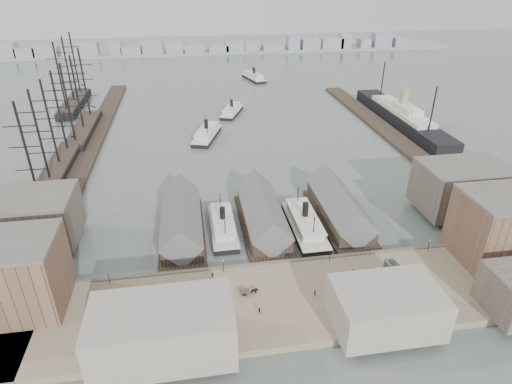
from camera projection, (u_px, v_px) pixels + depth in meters
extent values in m
plane|color=#515E5A|center=(272.00, 257.00, 125.87)|extent=(900.00, 900.00, 0.00)
cube|color=#837258|center=(288.00, 301.00, 107.97)|extent=(180.00, 30.00, 2.00)
cube|color=#59544C|center=(276.00, 265.00, 120.80)|extent=(180.00, 1.20, 2.30)
cube|color=#2D231C|center=(91.00, 144.00, 202.95)|extent=(10.00, 220.00, 1.60)
cube|color=#2D231C|center=(390.00, 134.00, 214.94)|extent=(10.00, 180.00, 1.60)
cube|color=#2D231C|center=(182.00, 234.00, 135.83)|extent=(14.00, 42.00, 1.20)
cube|color=#2D231C|center=(182.00, 224.00, 135.25)|extent=(12.00, 36.00, 5.00)
cube|color=#59595B|center=(181.00, 217.00, 134.02)|extent=(12.60, 37.00, 12.60)
cube|color=#2D231C|center=(263.00, 226.00, 139.52)|extent=(14.00, 42.00, 1.20)
cube|color=#2D231C|center=(262.00, 217.00, 138.93)|extent=(12.00, 36.00, 5.00)
cube|color=#59595B|center=(262.00, 210.00, 137.71)|extent=(12.60, 37.00, 12.60)
cube|color=#2D231C|center=(339.00, 220.00, 143.21)|extent=(14.00, 42.00, 1.20)
cube|color=#2D231C|center=(339.00, 210.00, 142.62)|extent=(12.00, 36.00, 5.00)
cube|color=#59595B|center=(340.00, 203.00, 141.40)|extent=(12.60, 37.00, 12.60)
cube|color=#60564C|center=(31.00, 220.00, 127.39)|extent=(26.00, 20.00, 14.00)
cube|color=#60564C|center=(462.00, 188.00, 144.10)|extent=(28.00, 20.00, 15.00)
cube|color=gray|center=(386.00, 307.00, 97.54)|extent=(24.00, 16.00, 10.00)
cube|color=gray|center=(163.00, 331.00, 89.98)|extent=(30.00, 16.00, 12.00)
cylinder|color=black|center=(109.00, 278.00, 111.60)|extent=(0.16, 0.16, 3.60)
sphere|color=silver|center=(108.00, 272.00, 110.71)|extent=(0.44, 0.44, 0.44)
cylinder|color=black|center=(223.00, 267.00, 115.85)|extent=(0.16, 0.16, 3.60)
sphere|color=silver|center=(223.00, 261.00, 114.96)|extent=(0.44, 0.44, 0.44)
cylinder|color=black|center=(330.00, 256.00, 120.11)|extent=(0.16, 0.16, 3.60)
sphere|color=silver|center=(330.00, 250.00, 119.21)|extent=(0.44, 0.44, 0.44)
cylinder|color=black|center=(429.00, 246.00, 124.36)|extent=(0.16, 0.16, 3.60)
sphere|color=silver|center=(430.00, 241.00, 123.47)|extent=(0.44, 0.44, 0.44)
cube|color=gray|center=(206.00, 51.00, 421.55)|extent=(500.00, 40.00, 2.00)
cube|color=gray|center=(6.00, 51.00, 384.34)|extent=(18.77, 14.00, 15.03)
cube|color=gray|center=(26.00, 53.00, 387.86)|extent=(17.36, 14.00, 10.23)
cube|color=gray|center=(47.00, 53.00, 390.31)|extent=(20.65, 14.00, 10.28)
cube|color=gray|center=(72.00, 54.00, 394.09)|extent=(14.71, 14.00, 7.23)
cube|color=gray|center=(89.00, 50.00, 394.89)|extent=(17.63, 14.00, 13.23)
cube|color=gray|center=(116.00, 49.00, 398.28)|extent=(10.74, 14.00, 13.58)
cube|color=gray|center=(131.00, 51.00, 401.38)|extent=(18.06, 14.00, 8.64)
cube|color=gray|center=(153.00, 48.00, 403.11)|extent=(18.55, 14.00, 13.29)
cube|color=gray|center=(175.00, 48.00, 406.17)|extent=(15.33, 14.00, 12.47)
cube|color=gray|center=(194.00, 49.00, 409.66)|extent=(17.56, 14.00, 8.72)
cube|color=gray|center=(218.00, 49.00, 413.21)|extent=(18.76, 14.00, 7.63)
cube|color=gray|center=(235.00, 47.00, 414.83)|extent=(17.61, 14.00, 10.35)
cube|color=gray|center=(251.00, 47.00, 417.13)|extent=(13.38, 14.00, 10.30)
cube|color=gray|center=(273.00, 48.00, 421.03)|extent=(20.73, 14.00, 6.75)
cube|color=gray|center=(293.00, 43.00, 421.80)|extent=(11.51, 14.00, 15.57)
cube|color=gray|center=(310.00, 45.00, 425.34)|extent=(18.17, 14.00, 11.26)
cube|color=gray|center=(331.00, 44.00, 428.28)|extent=(21.81, 14.00, 11.83)
cube|color=gray|center=(344.00, 42.00, 429.38)|extent=(11.12, 14.00, 15.50)
cube|color=gray|center=(364.00, 44.00, 433.53)|extent=(10.90, 14.00, 10.29)
cube|color=gray|center=(381.00, 41.00, 434.84)|extent=(17.95, 14.00, 15.72)
cube|color=gray|center=(399.00, 43.00, 438.90)|extent=(14.21, 14.00, 10.51)
cube|color=black|center=(223.00, 229.00, 137.69)|extent=(7.53, 26.35, 1.69)
cube|color=silver|center=(223.00, 226.00, 137.12)|extent=(7.90, 26.35, 0.47)
cube|color=silver|center=(223.00, 222.00, 136.50)|extent=(6.12, 18.82, 2.07)
cube|color=silver|center=(223.00, 219.00, 135.88)|extent=(6.59, 20.70, 0.38)
cylinder|color=black|center=(222.00, 213.00, 134.91)|extent=(1.69, 1.69, 4.23)
cylinder|color=black|center=(220.00, 201.00, 142.37)|extent=(0.28, 0.28, 5.65)
cylinder|color=black|center=(225.00, 228.00, 127.62)|extent=(0.28, 0.28, 5.65)
cube|color=black|center=(304.00, 228.00, 138.19)|extent=(8.59, 30.08, 1.93)
cube|color=silver|center=(304.00, 224.00, 137.53)|extent=(9.02, 30.08, 0.54)
cube|color=silver|center=(305.00, 220.00, 136.83)|extent=(6.98, 21.49, 2.36)
cube|color=silver|center=(305.00, 216.00, 136.12)|extent=(7.52, 23.64, 0.43)
cylinder|color=black|center=(305.00, 210.00, 135.01)|extent=(1.93, 1.93, 4.83)
cylinder|color=black|center=(298.00, 196.00, 143.53)|extent=(0.32, 0.32, 6.45)
cylinder|color=black|center=(314.00, 227.00, 126.69)|extent=(0.32, 0.32, 6.45)
cube|color=black|center=(207.00, 137.00, 211.61)|extent=(16.56, 29.45, 1.82)
cube|color=silver|center=(207.00, 134.00, 211.00)|extent=(16.94, 29.58, 0.51)
cube|color=silver|center=(207.00, 131.00, 210.33)|extent=(12.58, 21.28, 2.23)
cube|color=silver|center=(206.00, 129.00, 209.66)|extent=(13.70, 23.36, 0.40)
cylinder|color=black|center=(206.00, 124.00, 208.62)|extent=(1.82, 1.82, 4.55)
cylinder|color=black|center=(205.00, 119.00, 216.65)|extent=(0.30, 0.30, 6.07)
cylinder|color=black|center=(207.00, 131.00, 200.78)|extent=(0.30, 0.30, 6.07)
cube|color=black|center=(232.00, 113.00, 245.73)|extent=(15.97, 25.96, 1.61)
cube|color=silver|center=(232.00, 111.00, 245.19)|extent=(16.30, 26.10, 0.45)
cube|color=silver|center=(232.00, 109.00, 244.60)|extent=(12.06, 18.81, 1.97)
cube|color=silver|center=(232.00, 107.00, 244.01)|extent=(13.14, 20.64, 0.36)
cylinder|color=black|center=(232.00, 103.00, 243.08)|extent=(1.61, 1.61, 4.03)
cylinder|color=black|center=(230.00, 100.00, 250.19)|extent=(0.27, 0.27, 5.38)
cylinder|color=black|center=(233.00, 108.00, 236.14)|extent=(0.27, 0.27, 5.38)
cube|color=black|center=(254.00, 79.00, 318.49)|extent=(14.66, 28.70, 1.77)
cube|color=silver|center=(254.00, 77.00, 317.89)|extent=(15.04, 28.80, 0.49)
cube|color=silver|center=(254.00, 75.00, 317.24)|extent=(11.22, 20.70, 2.17)
cube|color=silver|center=(254.00, 73.00, 316.59)|extent=(12.20, 22.73, 0.39)
cylinder|color=black|center=(254.00, 70.00, 315.57)|extent=(1.77, 1.77, 4.44)
cylinder|color=black|center=(252.00, 68.00, 323.39)|extent=(0.30, 0.30, 5.91)
cylinder|color=black|center=(256.00, 73.00, 307.94)|extent=(0.30, 0.30, 5.91)
cube|color=black|center=(56.00, 175.00, 171.01)|extent=(9.29, 64.03, 3.72)
cube|color=#2D231C|center=(55.00, 170.00, 169.99)|extent=(8.78, 57.63, 0.62)
cylinder|color=black|center=(27.00, 153.00, 142.65)|extent=(0.83, 0.83, 35.11)
cylinder|color=black|center=(39.00, 137.00, 155.67)|extent=(0.83, 0.83, 35.11)
cylinder|color=black|center=(50.00, 124.00, 168.68)|extent=(0.83, 0.83, 35.11)
cylinder|color=black|center=(59.00, 112.00, 181.69)|extent=(0.83, 0.83, 35.11)
cube|color=black|center=(84.00, 131.00, 215.71)|extent=(9.54, 55.12, 3.82)
cube|color=#2D231C|center=(84.00, 127.00, 214.66)|extent=(9.01, 49.61, 0.64)
cylinder|color=black|center=(68.00, 105.00, 189.83)|extent=(0.85, 0.85, 36.04)
cylinder|color=black|center=(77.00, 93.00, 206.64)|extent=(0.85, 0.85, 36.04)
cylinder|color=black|center=(84.00, 84.00, 223.44)|extent=(0.85, 0.85, 36.04)
cube|color=black|center=(75.00, 104.00, 257.66)|extent=(9.90, 54.98, 3.96)
cube|color=#2D231C|center=(74.00, 100.00, 256.58)|extent=(9.35, 49.48, 0.66)
cylinder|color=black|center=(60.00, 78.00, 231.49)|extent=(0.88, 0.88, 37.39)
cylinder|color=black|center=(68.00, 70.00, 248.25)|extent=(0.88, 0.88, 37.39)
cylinder|color=black|center=(75.00, 63.00, 265.01)|extent=(0.88, 0.88, 37.39)
cube|color=black|center=(401.00, 118.00, 230.94)|extent=(13.07, 95.49, 6.03)
cube|color=silver|center=(402.00, 111.00, 229.05)|extent=(11.06, 55.28, 2.01)
cube|color=silver|center=(407.00, 109.00, 223.49)|extent=(8.04, 20.10, 3.02)
cylinder|color=tan|center=(404.00, 98.00, 225.74)|extent=(4.42, 4.42, 10.05)
cube|color=black|center=(398.00, 280.00, 112.90)|extent=(3.78, 10.02, 0.82)
cube|color=#2C3829|center=(399.00, 275.00, 112.08)|extent=(3.96, 10.55, 2.68)
cube|color=#59595B|center=(400.00, 271.00, 111.38)|extent=(4.22, 10.98, 0.31)
imported|color=black|center=(103.00, 311.00, 102.32)|extent=(1.85, 1.78, 1.56)
cube|color=#3F2D21|center=(92.00, 316.00, 100.86)|extent=(3.00, 2.56, 0.25)
cylinder|color=black|center=(94.00, 319.00, 100.54)|extent=(1.01, 0.59, 1.10)
cylinder|color=black|center=(92.00, 315.00, 101.52)|extent=(1.01, 0.59, 1.10)
imported|color=black|center=(254.00, 291.00, 108.63)|extent=(1.93, 0.94, 1.60)
cube|color=#3F2D21|center=(244.00, 292.00, 108.30)|extent=(2.65, 1.60, 0.25)
cylinder|color=black|center=(245.00, 295.00, 107.85)|extent=(1.10, 0.12, 1.10)
cylinder|color=black|center=(244.00, 291.00, 109.08)|extent=(1.10, 0.12, 1.10)
imported|color=black|center=(395.00, 293.00, 107.86)|extent=(1.57, 1.80, 1.69)
cube|color=#3F2D21|center=(385.00, 294.00, 107.66)|extent=(2.72, 1.71, 0.25)
cylinder|color=black|center=(386.00, 297.00, 107.21)|extent=(1.10, 0.17, 1.10)
cylinder|color=black|center=(384.00, 293.00, 108.44)|extent=(1.10, 0.17, 1.10)
imported|color=black|center=(105.00, 300.00, 105.69)|extent=(0.66, 0.52, 1.67)
imported|color=black|center=(110.00, 321.00, 99.39)|extent=(0.89, 0.75, 1.65)
imported|color=black|center=(213.00, 276.00, 114.02)|extent=(1.18, 0.85, 1.65)
imported|color=black|center=(260.00, 310.00, 102.44)|extent=(1.10, 0.92, 1.76)
imported|color=black|center=(256.00, 290.00, 108.88)|extent=(0.91, 0.71, 1.64)
imported|color=black|center=(315.00, 293.00, 107.85)|extent=(0.58, 0.73, 1.82)
imported|color=black|center=(353.00, 272.00, 115.32)|extent=(0.88, 0.99, 1.69)
imported|color=black|center=(436.00, 293.00, 107.88)|extent=(1.14, 1.24, 1.67)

